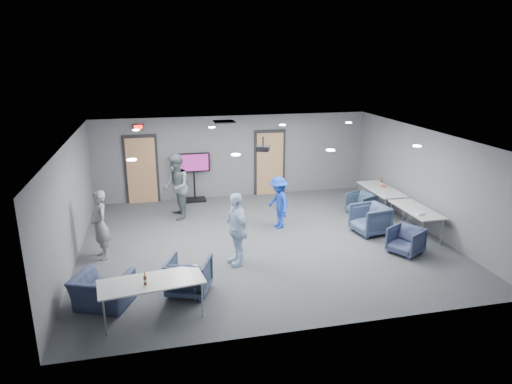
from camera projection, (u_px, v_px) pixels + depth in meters
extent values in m
plane|color=#383C40|center=(263.00, 241.00, 11.71)|extent=(9.00, 9.00, 0.00)
plane|color=white|center=(263.00, 137.00, 10.92)|extent=(9.00, 9.00, 0.00)
cube|color=slate|center=(234.00, 157.00, 15.05)|extent=(9.00, 0.02, 2.70)
cube|color=slate|center=(320.00, 258.00, 7.58)|extent=(9.00, 0.02, 2.70)
cube|color=slate|center=(71.00, 203.00, 10.36)|extent=(0.02, 8.00, 2.70)
cube|color=slate|center=(425.00, 180.00, 12.27)|extent=(0.02, 8.00, 2.70)
cube|color=black|center=(142.00, 170.00, 14.46)|extent=(1.06, 0.06, 2.24)
cube|color=tan|center=(142.00, 171.00, 14.43)|extent=(0.90, 0.05, 2.10)
cylinder|color=#9B9EA3|center=(153.00, 172.00, 14.47)|extent=(0.04, 0.10, 0.04)
cube|color=black|center=(270.00, 163.00, 15.35)|extent=(1.06, 0.06, 2.24)
cube|color=tan|center=(270.00, 164.00, 15.32)|extent=(0.90, 0.05, 2.10)
cylinder|color=#9B9EA3|center=(280.00, 165.00, 15.37)|extent=(0.04, 0.10, 0.04)
cube|color=black|center=(138.00, 127.00, 14.03)|extent=(0.32, 0.06, 0.16)
cube|color=#FF0C0C|center=(138.00, 127.00, 13.99)|extent=(0.26, 0.02, 0.11)
cube|color=black|center=(224.00, 122.00, 13.43)|extent=(0.60, 0.60, 0.03)
cylinder|color=white|center=(132.00, 160.00, 8.61)|extent=(0.18, 0.18, 0.02)
cylinder|color=white|center=(136.00, 130.00, 11.97)|extent=(0.18, 0.18, 0.02)
cylinder|color=white|center=(236.00, 155.00, 9.04)|extent=(0.18, 0.18, 0.02)
cylinder|color=white|center=(212.00, 127.00, 12.39)|extent=(0.18, 0.18, 0.02)
cylinder|color=white|center=(331.00, 150.00, 9.46)|extent=(0.18, 0.18, 0.02)
cylinder|color=white|center=(283.00, 125.00, 12.82)|extent=(0.18, 0.18, 0.02)
cylinder|color=white|center=(417.00, 146.00, 9.89)|extent=(0.18, 0.18, 0.02)
cylinder|color=white|center=(349.00, 123.00, 13.25)|extent=(0.18, 0.18, 0.02)
imported|color=gray|center=(100.00, 225.00, 10.51)|extent=(0.57, 0.69, 1.63)
imported|color=slate|center=(176.00, 187.00, 13.06)|extent=(0.77, 0.96, 1.90)
imported|color=#C6E0FE|center=(237.00, 229.00, 10.20)|extent=(0.61, 1.06, 1.69)
imported|color=#1B3EB3|center=(278.00, 203.00, 12.41)|extent=(0.70, 1.02, 1.44)
imported|color=#344559|center=(361.00, 204.00, 13.58)|extent=(0.92, 0.91, 0.65)
imported|color=#394863|center=(370.00, 219.00, 12.09)|extent=(0.98, 0.96, 0.78)
imported|color=#343D5B|center=(406.00, 241.00, 10.89)|extent=(0.97, 0.96, 0.65)
imported|color=#35435D|center=(189.00, 276.00, 9.07)|extent=(1.04, 1.05, 0.75)
imported|color=#384161|center=(103.00, 291.00, 8.59)|extent=(1.26, 1.20, 0.65)
cube|color=#B9BBBE|center=(381.00, 189.00, 13.66)|extent=(0.77, 1.84, 0.03)
cylinder|color=#9B9EA3|center=(359.00, 193.00, 14.48)|extent=(0.04, 0.04, 0.70)
cylinder|color=#9B9EA3|center=(385.00, 210.00, 12.91)|extent=(0.04, 0.04, 0.70)
cylinder|color=#9B9EA3|center=(377.00, 192.00, 14.61)|extent=(0.04, 0.04, 0.70)
cylinder|color=#9B9EA3|center=(404.00, 209.00, 13.04)|extent=(0.04, 0.04, 0.70)
cube|color=#B9BBBE|center=(416.00, 209.00, 11.88)|extent=(0.71, 1.70, 0.03)
cylinder|color=#9B9EA3|center=(391.00, 214.00, 12.65)|extent=(0.04, 0.04, 0.70)
cylinder|color=#9B9EA3|center=(422.00, 234.00, 11.21)|extent=(0.04, 0.04, 0.70)
cylinder|color=#9B9EA3|center=(409.00, 212.00, 12.77)|extent=(0.04, 0.04, 0.70)
cylinder|color=#9B9EA3|center=(442.00, 232.00, 11.33)|extent=(0.04, 0.04, 0.70)
cube|color=#B9BBBE|center=(151.00, 282.00, 8.11)|extent=(1.93, 1.00, 0.03)
cylinder|color=#9B9EA3|center=(195.00, 284.00, 8.77)|extent=(0.04, 0.04, 0.70)
cylinder|color=#9B9EA3|center=(103.00, 300.00, 8.21)|extent=(0.04, 0.04, 0.70)
cylinder|color=#9B9EA3|center=(202.00, 300.00, 8.22)|extent=(0.04, 0.04, 0.70)
cylinder|color=#9B9EA3|center=(105.00, 318.00, 7.66)|extent=(0.04, 0.04, 0.70)
cylinder|color=#5A2F0F|center=(145.00, 280.00, 7.96)|extent=(0.06, 0.06, 0.16)
cylinder|color=#5A2F0F|center=(145.00, 274.00, 7.93)|extent=(0.02, 0.02, 0.07)
cylinder|color=beige|center=(145.00, 280.00, 7.96)|extent=(0.06, 0.06, 0.05)
cylinder|color=#5A2F0F|center=(381.00, 184.00, 13.82)|extent=(0.07, 0.07, 0.20)
cylinder|color=#5A2F0F|center=(382.00, 179.00, 13.78)|extent=(0.03, 0.03, 0.09)
cylinder|color=beige|center=(381.00, 184.00, 13.82)|extent=(0.08, 0.08, 0.07)
cube|color=#D66235|center=(384.00, 187.00, 13.79)|extent=(0.18, 0.13, 0.04)
cube|color=silver|center=(420.00, 214.00, 11.45)|extent=(0.24, 0.19, 0.05)
cube|color=black|center=(195.00, 200.00, 14.90)|extent=(0.69, 0.49, 0.06)
cylinder|color=black|center=(194.00, 182.00, 14.73)|extent=(0.06, 0.06, 1.18)
cube|color=black|center=(193.00, 162.00, 14.54)|extent=(1.03, 0.07, 0.61)
cube|color=#741960|center=(194.00, 163.00, 14.49)|extent=(0.94, 0.01, 0.53)
cylinder|color=black|center=(263.00, 141.00, 11.00)|extent=(0.04, 0.04, 0.22)
cube|color=black|center=(263.00, 149.00, 11.06)|extent=(0.39, 0.37, 0.12)
cylinder|color=black|center=(264.00, 150.00, 10.92)|extent=(0.08, 0.06, 0.08)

